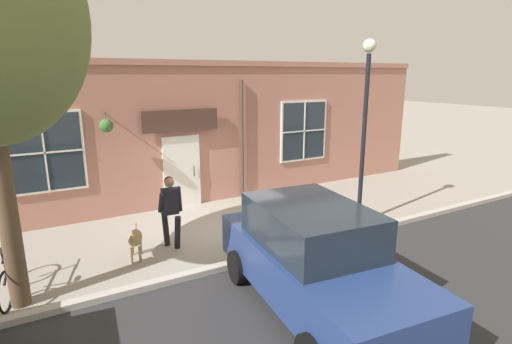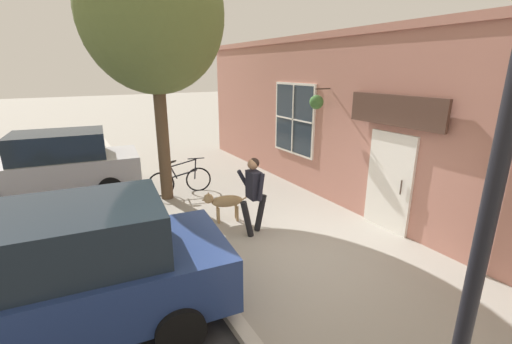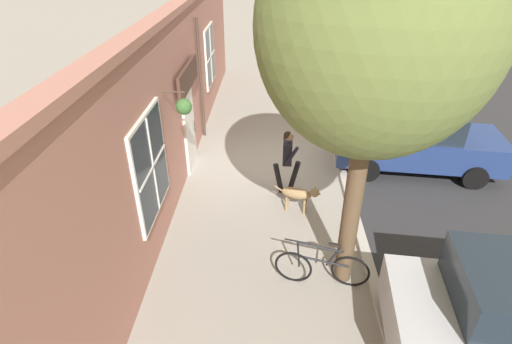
# 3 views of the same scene
# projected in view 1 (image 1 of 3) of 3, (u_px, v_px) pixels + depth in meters

# --- Properties ---
(ground_plane) EXTENTS (90.00, 90.00, 0.00)m
(ground_plane) POSITION_uv_depth(u_px,v_px,m) (218.00, 229.00, 10.06)
(ground_plane) COLOR gray
(storefront_facade) EXTENTS (0.95, 18.00, 4.20)m
(storefront_facade) POSITION_uv_depth(u_px,v_px,m) (183.00, 134.00, 11.54)
(storefront_facade) COLOR #B27566
(storefront_facade) RESTS_ON ground_plane
(pedestrian_walking) EXTENTS (0.69, 0.56, 1.65)m
(pedestrian_walking) POSITION_uv_depth(u_px,v_px,m) (170.00, 205.00, 8.82)
(pedestrian_walking) COLOR black
(pedestrian_walking) RESTS_ON ground_plane
(dog_on_leash) EXTENTS (1.09, 0.46, 0.71)m
(dog_on_leash) POSITION_uv_depth(u_px,v_px,m) (135.00, 239.00, 8.29)
(dog_on_leash) COLOR #997A51
(dog_on_leash) RESTS_ON ground_plane
(leaning_bicycle) EXTENTS (1.73, 0.29, 1.00)m
(leaning_bicycle) POSITION_uv_depth(u_px,v_px,m) (8.00, 275.00, 6.99)
(leaning_bicycle) COLOR black
(leaning_bicycle) RESTS_ON ground_plane
(parked_car_mid_block) EXTENTS (4.46, 2.27, 1.75)m
(parked_car_mid_block) POSITION_uv_depth(u_px,v_px,m) (315.00, 258.00, 6.51)
(parked_car_mid_block) COLOR navy
(parked_car_mid_block) RESTS_ON ground_plane
(street_lamp) EXTENTS (0.32, 0.32, 4.62)m
(street_lamp) POSITION_uv_depth(u_px,v_px,m) (366.00, 106.00, 9.76)
(street_lamp) COLOR black
(street_lamp) RESTS_ON ground_plane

